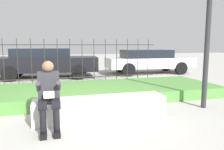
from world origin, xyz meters
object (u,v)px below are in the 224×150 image
Objects in this scene: stone_bench at (101,109)px; street_lamp at (209,6)px; person_seated_reader at (49,93)px; car_parked_center at (46,62)px; car_parked_right at (148,60)px.

street_lamp is (2.60, 0.06, 2.23)m from stone_bench.
car_parked_center is (-0.14, 6.52, 0.06)m from person_seated_reader.
car_parked_right is at bearing 52.43° from person_seated_reader.
person_seated_reader is at bearing -83.98° from car_parked_center.
stone_bench is 3.43m from street_lamp.
street_lamp is at bearing -100.48° from car_parked_right.
car_parked_right is (4.10, 6.37, 0.49)m from stone_bench.
car_parked_center is (-5.28, -0.16, 0.05)m from car_parked_right.
car_parked_center reaches higher than person_seated_reader.
car_parked_center is 7.41m from street_lamp.
street_lamp is at bearing -53.58° from car_parked_center.
stone_bench is 6.35m from car_parked_center.
car_parked_center is at bearing 121.60° from street_lamp.
car_parked_right reaches higher than person_seated_reader.
stone_bench is 2.20× the size of person_seated_reader.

